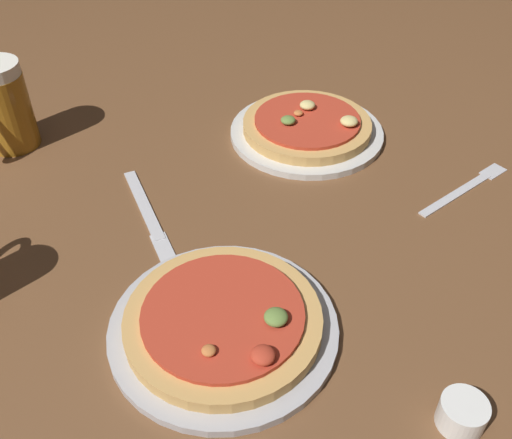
{
  "coord_description": "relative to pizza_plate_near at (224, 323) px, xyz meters",
  "views": [
    {
      "loc": [
        -0.32,
        -0.56,
        0.58
      ],
      "look_at": [
        0.0,
        0.0,
        0.02
      ],
      "focal_mm": 40.84,
      "sensor_mm": 36.0,
      "label": 1
    }
  ],
  "objects": [
    {
      "name": "ground_plane",
      "position": [
        0.13,
        0.15,
        -0.03
      ],
      "size": [
        2.4,
        2.4,
        0.03
      ],
      "primitive_type": "cube",
      "color": "brown"
    },
    {
      "name": "pizza_plate_near",
      "position": [
        0.0,
        0.0,
        0.0
      ],
      "size": [
        0.28,
        0.28,
        0.05
      ],
      "color": "#B2B2B7",
      "rests_on": "ground_plane"
    },
    {
      "name": "fork_left",
      "position": [
        0.47,
        0.07,
        -0.01
      ],
      "size": [
        0.21,
        0.05,
        0.01
      ],
      "color": "silver",
      "rests_on": "ground_plane"
    },
    {
      "name": "ramekin_sauce",
      "position": [
        0.17,
        -0.23,
        0.0
      ],
      "size": [
        0.05,
        0.05,
        0.04
      ],
      "primitive_type": "cylinder",
      "color": "white",
      "rests_on": "ground_plane"
    },
    {
      "name": "pizza_plate_far",
      "position": [
        0.34,
        0.33,
        -0.0
      ],
      "size": [
        0.28,
        0.28,
        0.05
      ],
      "color": "silver",
      "rests_on": "ground_plane"
    },
    {
      "name": "knife_right",
      "position": [
        0.0,
        0.26,
        -0.01
      ],
      "size": [
        0.04,
        0.23,
        0.01
      ],
      "color": "silver",
      "rests_on": "ground_plane"
    },
    {
      "name": "beer_mug_amber",
      "position": [
        -0.14,
        0.56,
        0.06
      ],
      "size": [
        0.12,
        0.12,
        0.15
      ],
      "color": "#9E6619",
      "rests_on": "ground_plane"
    }
  ]
}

